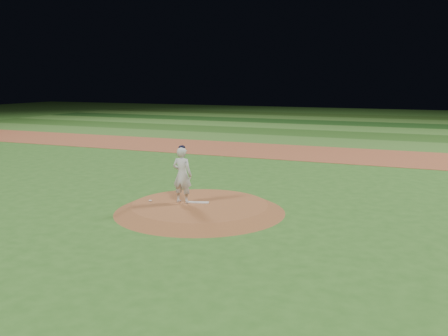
% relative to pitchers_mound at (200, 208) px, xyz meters
% --- Properties ---
extents(ground, '(120.00, 120.00, 0.00)m').
position_rel_pitchers_mound_xyz_m(ground, '(0.00, 0.00, -0.12)').
color(ground, '#2C5F1E').
rests_on(ground, ground).
extents(infield_dirt_band, '(70.00, 6.00, 0.02)m').
position_rel_pitchers_mound_xyz_m(infield_dirt_band, '(0.00, 14.00, -0.12)').
color(infield_dirt_band, brown).
rests_on(infield_dirt_band, ground).
extents(outfield_stripe_0, '(70.00, 5.00, 0.02)m').
position_rel_pitchers_mound_xyz_m(outfield_stripe_0, '(0.00, 19.50, -0.12)').
color(outfield_stripe_0, '#386826').
rests_on(outfield_stripe_0, ground).
extents(outfield_stripe_1, '(70.00, 5.00, 0.02)m').
position_rel_pitchers_mound_xyz_m(outfield_stripe_1, '(0.00, 24.50, -0.12)').
color(outfield_stripe_1, '#244D18').
rests_on(outfield_stripe_1, ground).
extents(outfield_stripe_2, '(70.00, 5.00, 0.02)m').
position_rel_pitchers_mound_xyz_m(outfield_stripe_2, '(0.00, 29.50, -0.12)').
color(outfield_stripe_2, '#3E742A').
rests_on(outfield_stripe_2, ground).
extents(outfield_stripe_3, '(70.00, 5.00, 0.02)m').
position_rel_pitchers_mound_xyz_m(outfield_stripe_3, '(0.00, 34.50, -0.12)').
color(outfield_stripe_3, '#194215').
rests_on(outfield_stripe_3, ground).
extents(outfield_stripe_4, '(70.00, 5.00, 0.02)m').
position_rel_pitchers_mound_xyz_m(outfield_stripe_4, '(0.00, 39.50, -0.12)').
color(outfield_stripe_4, '#3E7229').
rests_on(outfield_stripe_4, ground).
extents(outfield_stripe_5, '(70.00, 5.00, 0.02)m').
position_rel_pitchers_mound_xyz_m(outfield_stripe_5, '(0.00, 44.50, -0.12)').
color(outfield_stripe_5, '#274E19').
rests_on(outfield_stripe_5, ground).
extents(pitchers_mound, '(5.50, 5.50, 0.25)m').
position_rel_pitchers_mound_xyz_m(pitchers_mound, '(0.00, 0.00, 0.00)').
color(pitchers_mound, brown).
rests_on(pitchers_mound, ground).
extents(pitching_rubber, '(0.67, 0.35, 0.03)m').
position_rel_pitchers_mound_xyz_m(pitching_rubber, '(-0.10, 0.12, 0.14)').
color(pitching_rubber, silver).
rests_on(pitching_rubber, pitchers_mound).
extents(rosin_bag, '(0.11, 0.11, 0.06)m').
position_rel_pitchers_mound_xyz_m(rosin_bag, '(-1.64, -0.35, 0.15)').
color(rosin_bag, silver).
rests_on(rosin_bag, pitchers_mound).
extents(pitcher_on_mound, '(0.68, 0.46, 1.89)m').
position_rel_pitchers_mound_xyz_m(pitcher_on_mound, '(-0.60, -0.06, 1.05)').
color(pitcher_on_mound, silver).
rests_on(pitcher_on_mound, pitchers_mound).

